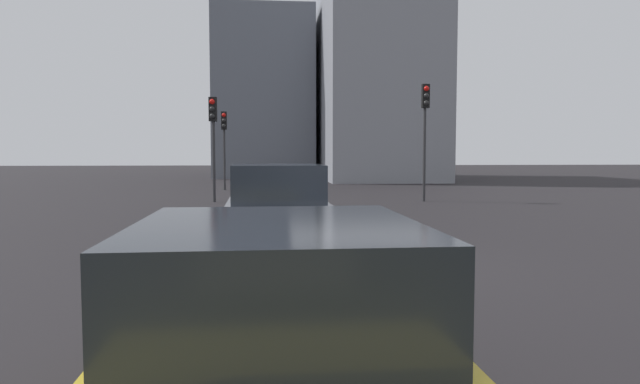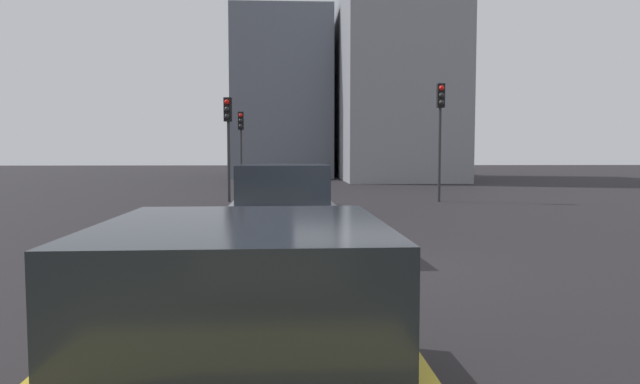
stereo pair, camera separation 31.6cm
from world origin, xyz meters
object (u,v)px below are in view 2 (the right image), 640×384
car_silver_right_second (282,211)px  car_yellow_right_third (246,345)px  traffic_light_far_left (228,127)px  traffic_light_near_left (241,134)px  car_navy_right_lead (288,190)px  traffic_light_near_right (440,118)px

car_silver_right_second → car_yellow_right_third: bearing=177.9°
car_silver_right_second → traffic_light_far_left: bearing=9.9°
car_yellow_right_third → traffic_light_near_left: (25.39, 2.30, 2.13)m
car_navy_right_lead → traffic_light_near_right: bearing=-53.5°
car_yellow_right_third → car_silver_right_second: bearing=-1.6°
car_navy_right_lead → traffic_light_near_left: (11.48, 2.45, 2.12)m
traffic_light_far_left → car_silver_right_second: bearing=19.9°
car_yellow_right_third → traffic_light_near_right: (17.95, -5.89, 2.49)m
car_silver_right_second → traffic_light_near_right: traffic_light_near_right is taller
car_navy_right_lead → car_yellow_right_third: 13.91m
car_yellow_right_third → car_navy_right_lead: bearing=-1.5°
car_silver_right_second → traffic_light_near_left: (18.24, 2.39, 2.05)m
car_yellow_right_third → traffic_light_near_right: traffic_light_near_right is taller
car_yellow_right_third → traffic_light_far_left: (18.28, 2.15, 2.14)m
traffic_light_near_right → traffic_light_far_left: size_ratio=1.13×
traffic_light_near_left → traffic_light_near_right: bearing=44.8°
car_navy_right_lead → car_silver_right_second: (-6.76, 0.06, 0.07)m
car_navy_right_lead → traffic_light_near_right: 7.45m
traffic_light_near_right → car_yellow_right_third: bearing=-18.5°
car_silver_right_second → traffic_light_far_left: (11.13, 2.24, 2.06)m
car_silver_right_second → traffic_light_near_right: size_ratio=1.07×
car_yellow_right_third → traffic_light_far_left: size_ratio=1.04×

